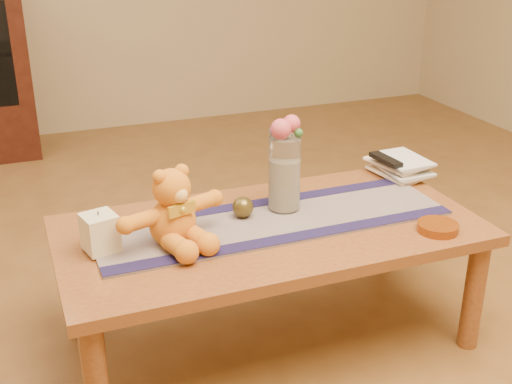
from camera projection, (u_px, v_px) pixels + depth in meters
name	position (u px, v px, depth m)	size (l,w,h in m)	color
floor	(269.00, 338.00, 2.37)	(5.50, 5.50, 0.00)	brown
coffee_table_top	(270.00, 231.00, 2.20)	(1.40, 0.70, 0.04)	brown
table_leg_fl	(96.00, 384.00, 1.83)	(0.07, 0.07, 0.41)	brown
table_leg_fr	(474.00, 295.00, 2.26)	(0.07, 0.07, 0.41)	brown
table_leg_bl	(71.00, 283.00, 2.32)	(0.07, 0.07, 0.41)	brown
table_leg_br	(384.00, 226.00, 2.75)	(0.07, 0.07, 0.41)	brown
persian_runner	(273.00, 221.00, 2.22)	(1.20, 0.35, 0.01)	#181C45
runner_border_near	(291.00, 237.00, 2.10)	(1.20, 0.06, 0.00)	#181339
runner_border_far	(257.00, 203.00, 2.34)	(1.20, 0.06, 0.00)	#181339
teddy_bear	(172.00, 207.00, 2.03)	(0.35, 0.29, 0.24)	orange
pillar_candle	(100.00, 232.00, 2.00)	(0.10, 0.10, 0.12)	beige
candle_wick	(98.00, 213.00, 1.98)	(0.00, 0.00, 0.01)	black
glass_vase	(284.00, 174.00, 2.25)	(0.11, 0.11, 0.26)	silver
potpourri_fill	(284.00, 184.00, 2.27)	(0.09, 0.09, 0.18)	beige
rose_left	(281.00, 129.00, 2.17)	(0.07, 0.07, 0.07)	#C44554
rose_right	(292.00, 123.00, 2.20)	(0.06, 0.06, 0.06)	#C44554
blue_flower_back	(284.00, 126.00, 2.23)	(0.04, 0.04, 0.04)	#47579B
blue_flower_side	(275.00, 131.00, 2.20)	(0.04, 0.04, 0.04)	#47579B
leaf_sprig	(299.00, 133.00, 2.19)	(0.03, 0.03, 0.03)	#33662D
bronze_ball	(243.00, 207.00, 2.23)	(0.07, 0.07, 0.07)	#4F411A
book_bottom	(383.00, 177.00, 2.57)	(0.17, 0.22, 0.02)	#F6DFBE
book_lower	(385.00, 172.00, 2.57)	(0.16, 0.22, 0.02)	#F6DFBE
book_upper	(382.00, 168.00, 2.56)	(0.17, 0.22, 0.02)	#F6DFBE
book_top	(385.00, 163.00, 2.55)	(0.16, 0.22, 0.02)	#F6DFBE
tv_remote	(386.00, 160.00, 2.54)	(0.04, 0.16, 0.02)	black
amber_dish	(438.00, 227.00, 2.15)	(0.13, 0.13, 0.03)	#BF5914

